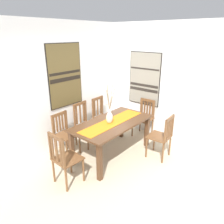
{
  "coord_description": "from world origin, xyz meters",
  "views": [
    {
      "loc": [
        -2.71,
        -1.85,
        2.43
      ],
      "look_at": [
        0.31,
        0.63,
        0.98
      ],
      "focal_mm": 34.0,
      "sensor_mm": 36.0,
      "label": 1
    }
  ],
  "objects": [
    {
      "name": "wall_back",
      "position": [
        0.0,
        1.86,
        1.35
      ],
      "size": [
        6.4,
        0.12,
        2.7
      ],
      "primitive_type": "cube",
      "color": "white",
      "rests_on": "ground_plane"
    },
    {
      "name": "centerpiece_vase",
      "position": [
        0.26,
        0.66,
        0.91
      ],
      "size": [
        0.2,
        0.2,
        0.79
      ],
      "color": "silver",
      "rests_on": "dining_table"
    },
    {
      "name": "painting_on_side_wall",
      "position": [
        1.79,
        0.82,
        1.38
      ],
      "size": [
        0.05,
        0.85,
        1.29
      ],
      "color": "black"
    },
    {
      "name": "chair_0",
      "position": [
        -0.87,
        0.68,
        0.49
      ],
      "size": [
        0.44,
        0.44,
        0.96
      ],
      "color": "brown",
      "rests_on": "ground_plane"
    },
    {
      "name": "chair_5",
      "position": [
        0.93,
        1.47,
        0.49
      ],
      "size": [
        0.44,
        0.44,
        0.96
      ],
      "color": "brown",
      "rests_on": "ground_plane"
    },
    {
      "name": "painting_on_back_wall",
      "position": [
        0.14,
        1.79,
        1.58
      ],
      "size": [
        0.87,
        0.05,
        1.35
      ],
      "color": "black"
    },
    {
      "name": "chair_2",
      "position": [
        0.9,
        -0.19,
        0.49
      ],
      "size": [
        0.44,
        0.44,
        0.93
      ],
      "color": "brown",
      "rests_on": "ground_plane"
    },
    {
      "name": "chair_4",
      "position": [
        -0.25,
        1.45,
        0.48
      ],
      "size": [
        0.44,
        0.44,
        0.9
      ],
      "color": "brown",
      "rests_on": "ground_plane"
    },
    {
      "name": "chair_3",
      "position": [
        1.58,
        0.64,
        0.49
      ],
      "size": [
        0.42,
        0.42,
        0.92
      ],
      "color": "brown",
      "rests_on": "ground_plane"
    },
    {
      "name": "wall_side",
      "position": [
        1.86,
        0.0,
        1.35
      ],
      "size": [
        0.12,
        6.4,
        2.7
      ],
      "primitive_type": "cube",
      "color": "white",
      "rests_on": "ground_plane"
    },
    {
      "name": "chair_1",
      "position": [
        0.31,
        1.44,
        0.5
      ],
      "size": [
        0.45,
        0.45,
        0.99
      ],
      "color": "brown",
      "rests_on": "ground_plane"
    },
    {
      "name": "ground_plane",
      "position": [
        0.0,
        0.0,
        -0.01
      ],
      "size": [
        6.4,
        6.4,
        0.03
      ],
      "primitive_type": "cube",
      "color": "beige"
    },
    {
      "name": "dining_table",
      "position": [
        0.35,
        0.65,
        0.64
      ],
      "size": [
        1.74,
        0.88,
        0.75
      ],
      "color": "#51331E",
      "rests_on": "ground_plane"
    },
    {
      "name": "table_runner",
      "position": [
        0.35,
        0.65,
        0.75
      ],
      "size": [
        1.6,
        0.36,
        0.01
      ],
      "primitive_type": "cube",
      "color": "orange",
      "rests_on": "dining_table"
    }
  ]
}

